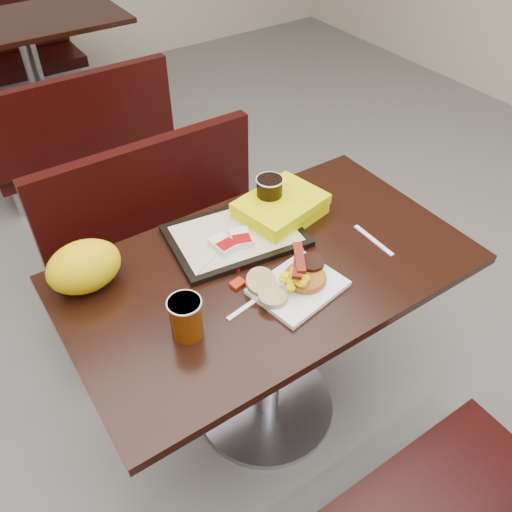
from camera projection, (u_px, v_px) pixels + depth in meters
floor at (265, 406)px, 2.07m from camera, size 6.00×7.00×0.01m
table_near at (267, 346)px, 1.82m from camera, size 1.20×0.70×0.75m
bench_near_n at (173, 240)px, 2.26m from camera, size 1.00×0.46×0.72m
table_far at (37, 81)px, 3.42m from camera, size 1.20×0.70×0.75m
bench_far_s at (75, 126)px, 3.00m from camera, size 1.00×0.46×0.72m
bench_far_n at (8, 49)px, 3.86m from camera, size 1.00×0.46×0.72m
platter at (298, 287)px, 1.49m from camera, size 0.27×0.23×0.01m
pancake_stack at (305, 276)px, 1.50m from camera, size 0.13×0.13×0.02m
sausage_patty at (311, 262)px, 1.51m from camera, size 0.09×0.09×0.01m
scrambled_eggs at (296, 277)px, 1.45m from camera, size 0.09×0.08×0.04m
bacon_strips at (298, 262)px, 1.45m from camera, size 0.14×0.15×0.01m
muffin_bottom at (273, 297)px, 1.44m from camera, size 0.09×0.09×0.02m
muffin_top at (261, 281)px, 1.47m from camera, size 0.10×0.10×0.05m
coffee_cup_near at (186, 318)px, 1.34m from camera, size 0.09×0.09×0.12m
fork at (242, 310)px, 1.43m from camera, size 0.14×0.05×0.00m
knife at (374, 240)px, 1.65m from camera, size 0.02×0.17×0.00m
condiment_syrup at (238, 284)px, 1.50m from camera, size 0.05×0.04×0.01m
condiment_ketchup at (231, 268)px, 1.55m from camera, size 0.05×0.05×0.01m
tray at (236, 236)px, 1.66m from camera, size 0.44×0.34×0.02m
hashbrown_sleeve_left at (223, 244)px, 1.60m from camera, size 0.07×0.09×0.02m
hashbrown_sleeve_right at (240, 238)px, 1.62m from camera, size 0.08×0.10×0.02m
coffee_cup_far at (269, 194)px, 1.71m from camera, size 0.09×0.09×0.11m
clamshell at (281, 208)px, 1.72m from camera, size 0.30×0.25×0.07m
paper_bag at (84, 267)px, 1.46m from camera, size 0.24×0.20×0.14m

